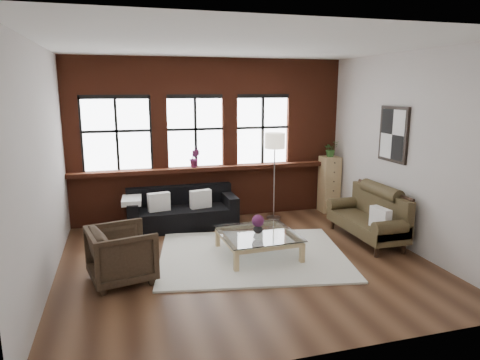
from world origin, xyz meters
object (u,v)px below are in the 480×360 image
object	(u,v)px
vintage_settee	(366,215)
vase	(258,228)
coffee_table	(258,244)
floor_lamp	(274,173)
drawer_chest	(329,184)
armchair	(122,254)
dark_sofa	(182,209)

from	to	relation	value
vintage_settee	vase	bearing A→B (deg)	-175.72
coffee_table	floor_lamp	distance (m)	2.18
coffee_table	floor_lamp	xyz separation A→B (m)	(0.94, 1.81, 0.77)
vase	floor_lamp	world-z (taller)	floor_lamp
vintage_settee	drawer_chest	distance (m)	1.86
drawer_chest	floor_lamp	world-z (taller)	floor_lamp
vintage_settee	armchair	distance (m)	4.15
vintage_settee	floor_lamp	bearing A→B (deg)	123.45
armchair	vase	distance (m)	2.11
vintage_settee	floor_lamp	distance (m)	2.05
dark_sofa	vase	world-z (taller)	dark_sofa
drawer_chest	vase	bearing A→B (deg)	-138.59
vintage_settee	armchair	bearing A→B (deg)	-172.97
coffee_table	drawer_chest	size ratio (longest dim) A/B	0.97
dark_sofa	drawer_chest	bearing A→B (deg)	4.39
vase	drawer_chest	bearing A→B (deg)	41.41
dark_sofa	armchair	xyz separation A→B (m)	(-1.13, -2.10, 0.01)
vase	drawer_chest	world-z (taller)	drawer_chest
armchair	drawer_chest	world-z (taller)	drawer_chest
vase	dark_sofa	bearing A→B (deg)	118.42
armchair	vase	size ratio (longest dim) A/B	5.32
coffee_table	drawer_chest	bearing A→B (deg)	41.41
vintage_settee	drawer_chest	bearing A→B (deg)	82.89
floor_lamp	drawer_chest	bearing A→B (deg)	7.80
dark_sofa	vintage_settee	distance (m)	3.38
armchair	floor_lamp	distance (m)	3.76
dark_sofa	vase	bearing A→B (deg)	-61.58
dark_sofa	vintage_settee	xyz separation A→B (m)	(2.98, -1.60, 0.08)
vintage_settee	dark_sofa	bearing A→B (deg)	151.81
floor_lamp	dark_sofa	bearing A→B (deg)	-178.03
vintage_settee	floor_lamp	xyz separation A→B (m)	(-1.10, 1.66, 0.50)
floor_lamp	coffee_table	bearing A→B (deg)	-117.27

